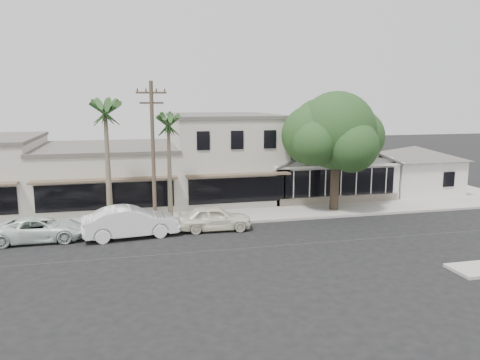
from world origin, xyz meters
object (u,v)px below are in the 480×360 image
object	(u,v)px
car_1	(131,222)
shade_tree	(334,133)
car_2	(40,229)
car_0	(214,218)
utility_pole	(153,152)

from	to	relation	value
car_1	shade_tree	distance (m)	15.26
car_2	shade_tree	size ratio (longest dim) A/B	0.59
car_1	car_2	size ratio (longest dim) A/B	1.09
car_1	shade_tree	bearing A→B (deg)	-83.64
car_0	shade_tree	bearing A→B (deg)	-68.34
car_0	utility_pole	bearing A→B (deg)	72.98
utility_pole	car_2	distance (m)	7.77
shade_tree	car_0	bearing A→B (deg)	-161.47
utility_pole	shade_tree	xyz separation A→B (m)	(12.63, 1.78, 0.80)
car_2	shade_tree	world-z (taller)	shade_tree
car_1	car_0	bearing A→B (deg)	-93.68
car_0	car_1	world-z (taller)	car_1
utility_pole	car_1	size ratio (longest dim) A/B	1.65
car_1	shade_tree	size ratio (longest dim) A/B	0.64
car_0	shade_tree	size ratio (longest dim) A/B	0.53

